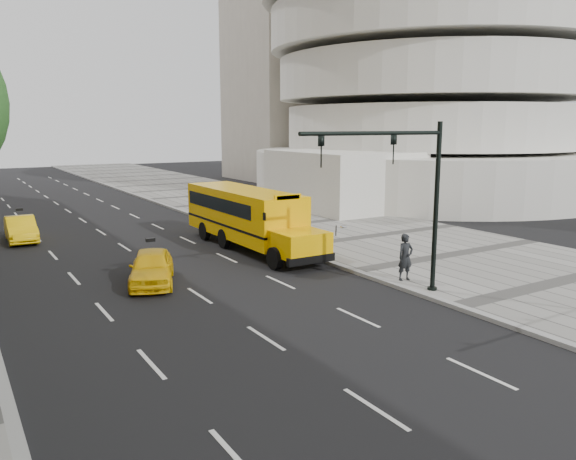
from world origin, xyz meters
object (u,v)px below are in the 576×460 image
pedestrian (405,257)px  traffic_signal (409,188)px  taxi_near (152,267)px  school_bus (246,213)px  taxi_far (21,229)px

pedestrian → traffic_signal: (-1.47, -1.55, 3.00)m
pedestrian → traffic_signal: 3.68m
traffic_signal → taxi_near: bearing=136.6°
taxi_near → traffic_signal: (7.18, -6.80, 3.39)m
taxi_near → traffic_signal: 10.46m
school_bus → traffic_signal: size_ratio=1.81×
taxi_near → taxi_far: 12.52m
taxi_near → pedestrian: pedestrian is taller
school_bus → pedestrian: (2.16, -9.59, -0.67)m
pedestrian → taxi_far: bearing=130.5°
taxi_far → pedestrian: (12.02, -17.30, 0.41)m
taxi_far → pedestrian: pedestrian is taller
taxi_near → pedestrian: bearing=-10.2°
taxi_far → taxi_near: bearing=-72.9°
traffic_signal → school_bus: bearing=93.6°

